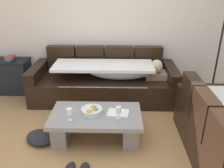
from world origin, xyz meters
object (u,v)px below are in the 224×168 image
wine_glass_near_right (118,110)px  wine_glass_near_left (69,112)px  floor_lamp (219,37)px  crumpled_garment (40,137)px  book_stack_on_cabinet (10,58)px  couch_along_wall (106,81)px  open_magazine (118,113)px  fruit_bowl (92,111)px  coffee_table (96,123)px  side_cabinet (11,76)px

wine_glass_near_right → wine_glass_near_left: bearing=-174.3°
floor_lamp → crumpled_garment: size_ratio=4.88×
wine_glass_near_right → book_stack_on_cabinet: (-2.01, 1.54, 0.18)m
couch_along_wall → book_stack_on_cabinet: (-1.80, 0.23, 0.35)m
open_magazine → fruit_bowl: bearing=-170.3°
fruit_bowl → wine_glass_near_right: bearing=-17.3°
couch_along_wall → wine_glass_near_left: size_ratio=15.30×
fruit_bowl → wine_glass_near_left: bearing=-147.2°
crumpled_garment → wine_glass_near_right: bearing=-0.2°
wine_glass_near_left → floor_lamp: bearing=32.5°
couch_along_wall → fruit_bowl: couch_along_wall is taller
coffee_table → wine_glass_near_left: (-0.31, -0.16, 0.26)m
fruit_bowl → wine_glass_near_right: (0.35, -0.11, 0.08)m
open_magazine → book_stack_on_cabinet: book_stack_on_cabinet is taller
book_stack_on_cabinet → crumpled_garment: book_stack_on_cabinet is taller
wine_glass_near_left → side_cabinet: side_cabinet is taller
crumpled_garment → coffee_table: bearing=7.4°
side_cabinet → book_stack_on_cabinet: 0.36m
coffee_table → fruit_bowl: (-0.05, 0.01, 0.18)m
fruit_bowl → crumpled_garment: fruit_bowl is taller
book_stack_on_cabinet → wine_glass_near_right: bearing=-37.5°
couch_along_wall → floor_lamp: bearing=2.8°
book_stack_on_cabinet → crumpled_garment: (0.96, -1.54, -0.62)m
fruit_bowl → book_stack_on_cabinet: bearing=139.2°
crumpled_garment → side_cabinet: bearing=123.2°
book_stack_on_cabinet → floor_lamp: 3.73m
open_magazine → side_cabinet: size_ratio=0.39×
wine_glass_near_left → wine_glass_near_right: same height
coffee_table → open_magazine: (0.30, 0.03, 0.15)m
couch_along_wall → wine_glass_near_right: bearing=-80.7°
wine_glass_near_left → book_stack_on_cabinet: 2.14m
open_magazine → floor_lamp: 2.25m
couch_along_wall → wine_glass_near_right: (0.22, -1.31, 0.17)m
fruit_bowl → floor_lamp: 2.52m
wine_glass_near_right → open_magazine: 0.17m
coffee_table → floor_lamp: 2.54m
coffee_table → book_stack_on_cabinet: (-1.71, 1.44, 0.44)m
side_cabinet → wine_glass_near_right: bearing=-36.8°
book_stack_on_cabinet → coffee_table: bearing=-40.1°
open_magazine → crumpled_garment: 1.10m
wine_glass_near_left → side_cabinet: size_ratio=0.23×
couch_along_wall → crumpled_garment: bearing=-122.5°
wine_glass_near_left → crumpled_garment: bearing=171.7°
fruit_bowl → wine_glass_near_left: (-0.26, -0.17, 0.08)m
couch_along_wall → fruit_bowl: 1.22m
book_stack_on_cabinet → crumpled_garment: 1.92m
fruit_bowl → floor_lamp: floor_lamp is taller
fruit_bowl → wine_glass_near_left: wine_glass_near_left is taller
floor_lamp → crumpled_garment: bearing=-152.9°
coffee_table → crumpled_garment: size_ratio=3.00×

